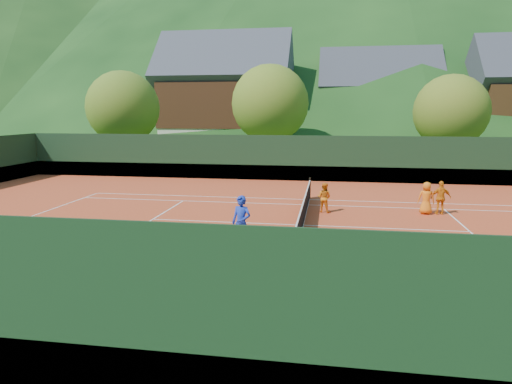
# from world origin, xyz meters

# --- Properties ---
(ground) EXTENTS (400.00, 400.00, 0.00)m
(ground) POSITION_xyz_m (0.00, 0.00, 0.00)
(ground) COLOR #31541A
(ground) RESTS_ON ground
(clay_court) EXTENTS (40.00, 24.00, 0.02)m
(clay_court) POSITION_xyz_m (0.00, 0.00, 0.01)
(clay_court) COLOR #B73D1D
(clay_court) RESTS_ON ground
(coach) EXTENTS (0.76, 0.60, 1.83)m
(coach) POSITION_xyz_m (-1.83, -3.64, 0.93)
(coach) COLOR #1A33AE
(coach) RESTS_ON clay_court
(student_a) EXTENTS (0.80, 0.71, 1.36)m
(student_a) POSITION_xyz_m (0.80, 2.59, 0.70)
(student_a) COLOR orange
(student_a) RESTS_ON clay_court
(student_b) EXTENTS (0.92, 0.46, 1.51)m
(student_b) POSITION_xyz_m (5.95, 2.97, 0.77)
(student_b) COLOR orange
(student_b) RESTS_ON clay_court
(student_c) EXTENTS (0.74, 0.51, 1.46)m
(student_c) POSITION_xyz_m (5.32, 2.92, 0.75)
(student_c) COLOR orange
(student_c) RESTS_ON clay_court
(tennis_ball_0) EXTENTS (0.07, 0.07, 0.07)m
(tennis_ball_0) POSITION_xyz_m (-4.85, -8.44, 0.05)
(tennis_ball_0) COLOR #C5E526
(tennis_ball_0) RESTS_ON clay_court
(tennis_ball_1) EXTENTS (0.07, 0.07, 0.07)m
(tennis_ball_1) POSITION_xyz_m (-3.53, -8.28, 0.05)
(tennis_ball_1) COLOR #C5E526
(tennis_ball_1) RESTS_ON clay_court
(tennis_ball_3) EXTENTS (0.07, 0.07, 0.07)m
(tennis_ball_3) POSITION_xyz_m (-6.08, -1.61, 0.05)
(tennis_ball_3) COLOR #C5E526
(tennis_ball_3) RESTS_ON clay_court
(tennis_ball_5) EXTENTS (0.07, 0.07, 0.07)m
(tennis_ball_5) POSITION_xyz_m (-8.74, -1.80, 0.05)
(tennis_ball_5) COLOR #C5E526
(tennis_ball_5) RESTS_ON clay_court
(tennis_ball_6) EXTENTS (0.07, 0.07, 0.07)m
(tennis_ball_6) POSITION_xyz_m (-0.51, -4.93, 0.05)
(tennis_ball_6) COLOR #C5E526
(tennis_ball_6) RESTS_ON clay_court
(tennis_ball_7) EXTENTS (0.07, 0.07, 0.07)m
(tennis_ball_7) POSITION_xyz_m (-5.35, -1.29, 0.05)
(tennis_ball_7) COLOR #C5E526
(tennis_ball_7) RESTS_ON clay_court
(tennis_ball_8) EXTENTS (0.07, 0.07, 0.07)m
(tennis_ball_8) POSITION_xyz_m (2.99, -8.36, 0.05)
(tennis_ball_8) COLOR #C5E526
(tennis_ball_8) RESTS_ON clay_court
(tennis_ball_9) EXTENTS (0.07, 0.07, 0.07)m
(tennis_ball_9) POSITION_xyz_m (0.43, -3.30, 0.05)
(tennis_ball_9) COLOR #C5E526
(tennis_ball_9) RESTS_ON clay_court
(tennis_ball_10) EXTENTS (0.07, 0.07, 0.07)m
(tennis_ball_10) POSITION_xyz_m (-4.62, -5.81, 0.05)
(tennis_ball_10) COLOR #C5E526
(tennis_ball_10) RESTS_ON clay_court
(tennis_ball_11) EXTENTS (0.07, 0.07, 0.07)m
(tennis_ball_11) POSITION_xyz_m (4.47, -3.43, 0.05)
(tennis_ball_11) COLOR #C5E526
(tennis_ball_11) RESTS_ON clay_court
(tennis_ball_12) EXTENTS (0.07, 0.07, 0.07)m
(tennis_ball_12) POSITION_xyz_m (0.41, -2.17, 0.05)
(tennis_ball_12) COLOR #C5E526
(tennis_ball_12) RESTS_ON clay_court
(tennis_ball_13) EXTENTS (0.07, 0.07, 0.07)m
(tennis_ball_13) POSITION_xyz_m (-7.61, -4.52, 0.05)
(tennis_ball_13) COLOR #C5E526
(tennis_ball_13) RESTS_ON clay_court
(tennis_ball_14) EXTENTS (0.07, 0.07, 0.07)m
(tennis_ball_14) POSITION_xyz_m (0.77, -9.45, 0.05)
(tennis_ball_14) COLOR #C5E526
(tennis_ball_14) RESTS_ON clay_court
(tennis_ball_15) EXTENTS (0.07, 0.07, 0.07)m
(tennis_ball_15) POSITION_xyz_m (-5.67, -7.50, 0.05)
(tennis_ball_15) COLOR #C5E526
(tennis_ball_15) RESTS_ON clay_court
(tennis_ball_19) EXTENTS (0.07, 0.07, 0.07)m
(tennis_ball_19) POSITION_xyz_m (-0.32, -7.63, 0.05)
(tennis_ball_19) COLOR #C5E526
(tennis_ball_19) RESTS_ON clay_court
(tennis_ball_20) EXTENTS (0.07, 0.07, 0.07)m
(tennis_ball_20) POSITION_xyz_m (5.40, -5.77, 0.05)
(tennis_ball_20) COLOR #C5E526
(tennis_ball_20) RESTS_ON clay_court
(tennis_ball_21) EXTENTS (0.07, 0.07, 0.07)m
(tennis_ball_21) POSITION_xyz_m (4.52, -8.98, 0.05)
(tennis_ball_21) COLOR #C5E526
(tennis_ball_21) RESTS_ON clay_court
(tennis_ball_22) EXTENTS (0.07, 0.07, 0.07)m
(tennis_ball_22) POSITION_xyz_m (3.56, -4.24, 0.05)
(tennis_ball_22) COLOR #C5E526
(tennis_ball_22) RESTS_ON clay_court
(tennis_ball_23) EXTENTS (0.07, 0.07, 0.07)m
(tennis_ball_23) POSITION_xyz_m (-9.40, -4.36, 0.05)
(tennis_ball_23) COLOR #C5E526
(tennis_ball_23) RESTS_ON clay_court
(court_lines) EXTENTS (23.83, 11.03, 0.00)m
(court_lines) POSITION_xyz_m (0.00, 0.00, 0.02)
(court_lines) COLOR white
(court_lines) RESTS_ON clay_court
(tennis_net) EXTENTS (0.10, 12.07, 1.10)m
(tennis_net) POSITION_xyz_m (0.00, 0.00, 0.52)
(tennis_net) COLOR black
(tennis_net) RESTS_ON clay_court
(perimeter_fence) EXTENTS (40.40, 24.24, 3.00)m
(perimeter_fence) POSITION_xyz_m (0.00, 0.00, 1.27)
(perimeter_fence) COLOR black
(perimeter_fence) RESTS_ON clay_court
(ball_hopper) EXTENTS (0.57, 0.57, 1.00)m
(ball_hopper) POSITION_xyz_m (-7.43, -4.89, 0.77)
(ball_hopper) COLOR black
(ball_hopper) RESTS_ON clay_court
(chalet_left) EXTENTS (13.80, 9.93, 12.92)m
(chalet_left) POSITION_xyz_m (-10.00, 30.00, 5.65)
(chalet_left) COLOR beige
(chalet_left) RESTS_ON ground
(chalet_mid) EXTENTS (12.65, 8.82, 11.45)m
(chalet_mid) POSITION_xyz_m (6.00, 34.00, 4.99)
(chalet_mid) COLOR beige
(chalet_mid) RESTS_ON ground
(tree_a) EXTENTS (6.00, 6.00, 7.88)m
(tree_a) POSITION_xyz_m (-16.00, 18.00, 4.87)
(tree_a) COLOR #3E2719
(tree_a) RESTS_ON ground
(tree_b) EXTENTS (6.40, 6.40, 8.40)m
(tree_b) POSITION_xyz_m (-4.00, 20.00, 5.19)
(tree_b) COLOR #402A19
(tree_b) RESTS_ON ground
(tree_c) EXTENTS (5.60, 5.60, 7.35)m
(tree_c) POSITION_xyz_m (10.00, 19.00, 4.54)
(tree_c) COLOR #412A1A
(tree_c) RESTS_ON ground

